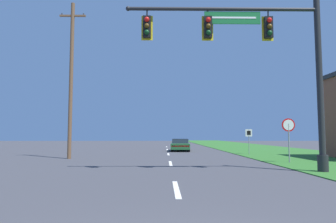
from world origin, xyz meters
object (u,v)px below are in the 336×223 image
(signal_mast, at_px, (267,57))
(utility_pole_near, at_px, (71,77))
(stop_sign, at_px, (289,130))
(route_sign_post, at_px, (249,136))
(car_ahead, at_px, (180,145))

(signal_mast, relative_size, utility_pole_near, 0.80)
(stop_sign, xyz_separation_m, route_sign_post, (-0.12, 7.63, -0.34))
(signal_mast, height_order, stop_sign, signal_mast)
(signal_mast, bearing_deg, stop_sign, 58.16)
(route_sign_post, relative_size, utility_pole_near, 0.19)
(car_ahead, bearing_deg, utility_pole_near, -129.14)
(stop_sign, height_order, route_sign_post, stop_sign)
(car_ahead, bearing_deg, route_sign_post, -45.77)
(stop_sign, relative_size, utility_pole_near, 0.23)
(stop_sign, bearing_deg, car_ahead, 112.68)
(signal_mast, height_order, car_ahead, signal_mast)
(stop_sign, height_order, utility_pole_near, utility_pole_near)
(signal_mast, xyz_separation_m, utility_pole_near, (-10.85, 7.59, 0.57))
(car_ahead, height_order, utility_pole_near, utility_pole_near)
(route_sign_post, bearing_deg, utility_pole_near, -162.11)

